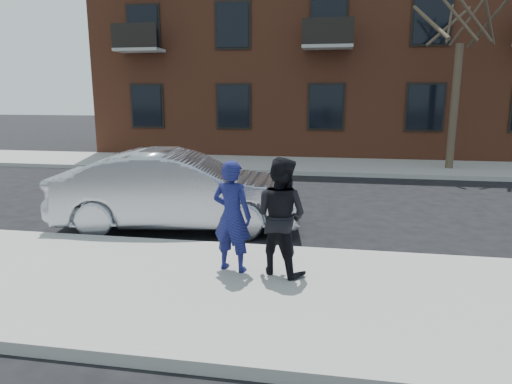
% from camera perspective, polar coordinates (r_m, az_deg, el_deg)
% --- Properties ---
extents(ground, '(100.00, 100.00, 0.00)m').
position_cam_1_polar(ground, '(6.43, 4.33, -12.64)').
color(ground, black).
rests_on(ground, ground).
extents(near_sidewalk, '(50.00, 3.50, 0.15)m').
position_cam_1_polar(near_sidewalk, '(6.18, 4.10, -12.97)').
color(near_sidewalk, gray).
rests_on(near_sidewalk, ground).
extents(near_curb, '(50.00, 0.10, 0.15)m').
position_cam_1_polar(near_curb, '(7.84, 5.47, -7.44)').
color(near_curb, '#999691').
rests_on(near_curb, ground).
extents(far_sidewalk, '(50.00, 3.50, 0.15)m').
position_cam_1_polar(far_sidewalk, '(17.28, 8.04, 3.29)').
color(far_sidewalk, gray).
rests_on(far_sidewalk, ground).
extents(far_curb, '(50.00, 0.10, 0.15)m').
position_cam_1_polar(far_curb, '(15.50, 7.80, 2.29)').
color(far_curb, '#999691').
rests_on(far_curb, ground).
extents(apartment_building, '(24.30, 10.30, 12.30)m').
position_cam_1_polar(apartment_building, '(24.11, 14.18, 20.03)').
color(apartment_building, brown).
rests_on(apartment_building, ground).
extents(street_tree, '(3.60, 3.60, 6.80)m').
position_cam_1_polar(street_tree, '(17.51, 24.49, 20.40)').
color(street_tree, '#34291F').
rests_on(street_tree, far_sidewalk).
extents(silver_sedan, '(5.02, 2.38, 1.59)m').
position_cam_1_polar(silver_sedan, '(9.30, -9.75, 0.18)').
color(silver_sedan, '#999BA3').
rests_on(silver_sedan, ground).
extents(man_hoodie, '(0.67, 0.56, 1.64)m').
position_cam_1_polar(man_hoodie, '(6.60, -3.02, -3.02)').
color(man_hoodie, navy).
rests_on(man_hoodie, near_sidewalk).
extents(man_peacoat, '(1.02, 0.93, 1.69)m').
position_cam_1_polar(man_peacoat, '(6.50, 3.07, -3.01)').
color(man_peacoat, black).
rests_on(man_peacoat, near_sidewalk).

